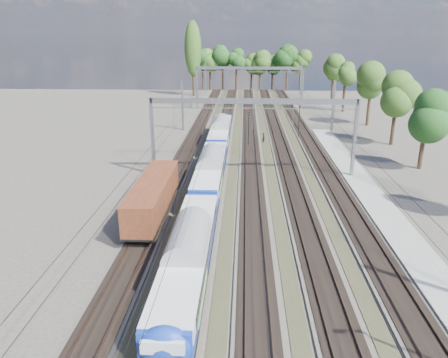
{
  "coord_description": "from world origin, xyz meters",
  "views": [
    {
      "loc": [
        -0.94,
        -18.63,
        15.88
      ],
      "look_at": [
        -2.79,
        20.31,
        2.8
      ],
      "focal_mm": 35.0,
      "sensor_mm": 36.0,
      "label": 1
    }
  ],
  "objects_px": {
    "signal_near": "(249,123)",
    "worker": "(264,138)",
    "freight_boxcar": "(153,196)",
    "signal_far": "(299,117)",
    "emu_train": "(210,167)"
  },
  "relations": [
    {
      "from": "worker",
      "to": "signal_far",
      "type": "relative_size",
      "value": 0.3
    },
    {
      "from": "signal_far",
      "to": "worker",
      "type": "bearing_deg",
      "value": -147.13
    },
    {
      "from": "emu_train",
      "to": "freight_boxcar",
      "type": "relative_size",
      "value": 4.37
    },
    {
      "from": "emu_train",
      "to": "signal_near",
      "type": "xyz_separation_m",
      "value": [
        4.18,
        18.63,
        1.02
      ]
    },
    {
      "from": "emu_train",
      "to": "freight_boxcar",
      "type": "height_order",
      "value": "emu_train"
    },
    {
      "from": "freight_boxcar",
      "to": "signal_near",
      "type": "bearing_deg",
      "value": 72.13
    },
    {
      "from": "signal_near",
      "to": "worker",
      "type": "bearing_deg",
      "value": 46.13
    },
    {
      "from": "freight_boxcar",
      "to": "signal_near",
      "type": "height_order",
      "value": "signal_near"
    },
    {
      "from": "freight_boxcar",
      "to": "signal_far",
      "type": "relative_size",
      "value": 2.53
    },
    {
      "from": "worker",
      "to": "signal_near",
      "type": "distance_m",
      "value": 3.89
    },
    {
      "from": "emu_train",
      "to": "worker",
      "type": "xyz_separation_m",
      "value": [
        6.48,
        20.45,
        -1.54
      ]
    },
    {
      "from": "freight_boxcar",
      "to": "worker",
      "type": "xyz_separation_m",
      "value": [
        10.98,
        28.74,
        -1.27
      ]
    },
    {
      "from": "emu_train",
      "to": "worker",
      "type": "height_order",
      "value": "emu_train"
    },
    {
      "from": "signal_near",
      "to": "freight_boxcar",
      "type": "bearing_deg",
      "value": -100.04
    },
    {
      "from": "freight_boxcar",
      "to": "worker",
      "type": "bearing_deg",
      "value": 69.09
    }
  ]
}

